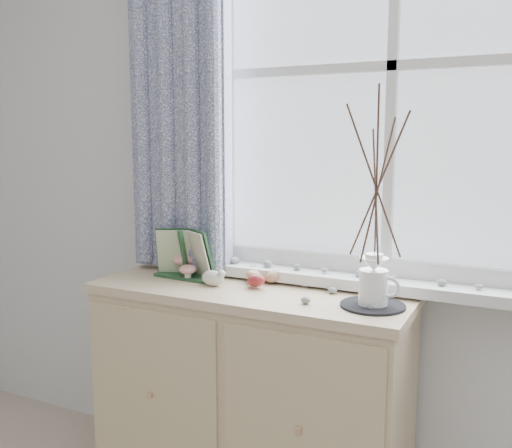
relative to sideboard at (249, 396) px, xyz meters
name	(u,v)px	position (x,y,z in m)	size (l,w,h in m)	color
sideboard	(249,396)	(0.00, 0.00, 0.00)	(1.20, 0.45, 0.85)	beige
botanical_book	(182,254)	(-0.30, 0.00, 0.53)	(0.29, 0.13, 0.20)	#1F4125
toadstool_cluster	(185,263)	(-0.31, 0.05, 0.48)	(0.14, 0.15, 0.09)	white
wooden_eggs	(259,276)	(0.00, 0.08, 0.45)	(0.17, 0.18, 0.07)	tan
songbird_figurine	(213,277)	(-0.14, -0.03, 0.46)	(0.13, 0.06, 0.07)	silver
crocheted_doily	(373,305)	(0.47, -0.03, 0.43)	(0.21, 0.21, 0.01)	black
twig_pitcher	(377,182)	(0.47, -0.03, 0.84)	(0.27, 0.27, 0.72)	white
sideboard_pebbles	(328,295)	(0.30, 0.00, 0.44)	(0.33, 0.23, 0.02)	gray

